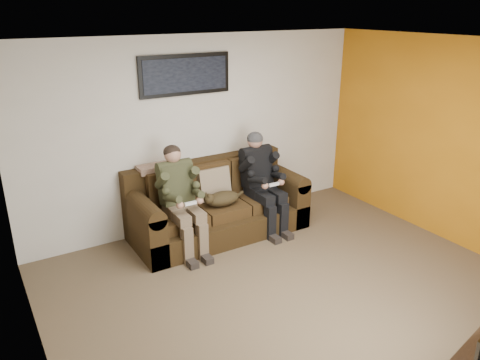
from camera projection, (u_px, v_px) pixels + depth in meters
floor at (299, 296)px, 5.03m from camera, size 5.00×5.00×0.00m
ceiling at (312, 45)px, 4.12m from camera, size 5.00×5.00×0.00m
wall_back at (201, 133)px, 6.37m from camera, size 5.00×0.00×5.00m
wall_left at (31, 247)px, 3.35m from camera, size 0.00×4.50×4.50m
wall_right at (464, 146)px, 5.79m from camera, size 0.00×4.50×4.50m
accent_wall_right at (463, 146)px, 5.78m from camera, size 0.00×4.50×4.50m
sofa at (216, 207)px, 6.36m from camera, size 2.34×1.01×0.96m
throw_pillow at (214, 184)px, 6.28m from camera, size 0.45×0.21×0.44m
throw_blanket at (156, 168)px, 6.04m from camera, size 0.48×0.23×0.09m
person_left at (180, 193)px, 5.77m from camera, size 0.51×0.87×1.32m
person_right at (261, 176)px, 6.36m from camera, size 0.51×0.86×1.33m
cat at (222, 199)px, 6.09m from camera, size 0.66×0.26×0.24m
framed_poster at (185, 75)px, 5.96m from camera, size 1.25×0.05×0.52m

